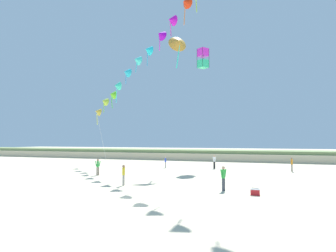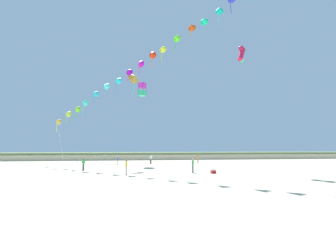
{
  "view_description": "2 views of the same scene",
  "coord_description": "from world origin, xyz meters",
  "px_view_note": "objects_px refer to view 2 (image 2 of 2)",
  "views": [
    {
      "loc": [
        7.96,
        -16.05,
        3.55
      ],
      "look_at": [
        -1.66,
        10.09,
        4.89
      ],
      "focal_mm": 32.0,
      "sensor_mm": 36.0,
      "label": 1
    },
    {
      "loc": [
        -2.56,
        -21.23,
        2.96
      ],
      "look_at": [
        1.75,
        8.13,
        5.86
      ],
      "focal_mm": 24.0,
      "sensor_mm": 36.0,
      "label": 2
    }
  ],
  "objects_px": {
    "person_near_left": "(193,164)",
    "person_far_left": "(198,159)",
    "large_kite_high_solo": "(142,89)",
    "beach_cooler": "(213,172)",
    "person_mid_center": "(83,163)",
    "person_far_center": "(117,160)",
    "large_kite_mid_trail": "(241,54)",
    "person_far_right": "(126,166)",
    "person_near_right": "(151,158)",
    "large_kite_low_lead": "(134,77)"
  },
  "relations": [
    {
      "from": "person_near_left",
      "to": "person_far_center",
      "type": "height_order",
      "value": "person_near_left"
    },
    {
      "from": "person_mid_center",
      "to": "large_kite_mid_trail",
      "type": "height_order",
      "value": "large_kite_mid_trail"
    },
    {
      "from": "person_far_left",
      "to": "person_far_right",
      "type": "height_order",
      "value": "person_far_right"
    },
    {
      "from": "person_far_left",
      "to": "large_kite_low_lead",
      "type": "height_order",
      "value": "large_kite_low_lead"
    },
    {
      "from": "person_near_right",
      "to": "beach_cooler",
      "type": "distance_m",
      "value": 18.13
    },
    {
      "from": "person_near_left",
      "to": "person_mid_center",
      "type": "bearing_deg",
      "value": 159.91
    },
    {
      "from": "person_mid_center",
      "to": "person_far_center",
      "type": "height_order",
      "value": "person_mid_center"
    },
    {
      "from": "person_far_center",
      "to": "beach_cooler",
      "type": "xyz_separation_m",
      "value": [
        12.16,
        -15.72,
        -0.65
      ]
    },
    {
      "from": "person_mid_center",
      "to": "person_near_right",
      "type": "bearing_deg",
      "value": 48.97
    },
    {
      "from": "person_far_right",
      "to": "large_kite_mid_trail",
      "type": "distance_m",
      "value": 23.77
    },
    {
      "from": "large_kite_high_solo",
      "to": "beach_cooler",
      "type": "relative_size",
      "value": 4.51
    },
    {
      "from": "person_far_right",
      "to": "person_far_center",
      "type": "distance_m",
      "value": 15.14
    },
    {
      "from": "person_far_center",
      "to": "large_kite_low_lead",
      "type": "relative_size",
      "value": 0.35
    },
    {
      "from": "person_far_center",
      "to": "large_kite_high_solo",
      "type": "bearing_deg",
      "value": 31.72
    },
    {
      "from": "person_far_left",
      "to": "large_kite_high_solo",
      "type": "xyz_separation_m",
      "value": [
        -10.68,
        1.89,
        13.6
      ]
    },
    {
      "from": "beach_cooler",
      "to": "person_mid_center",
      "type": "bearing_deg",
      "value": 159.51
    },
    {
      "from": "person_far_left",
      "to": "large_kite_mid_trail",
      "type": "xyz_separation_m",
      "value": [
        3.84,
        -11.16,
        16.23
      ]
    },
    {
      "from": "large_kite_mid_trail",
      "to": "large_kite_high_solo",
      "type": "xyz_separation_m",
      "value": [
        -14.52,
        13.05,
        -2.64
      ]
    },
    {
      "from": "large_kite_low_lead",
      "to": "beach_cooler",
      "type": "bearing_deg",
      "value": -53.24
    },
    {
      "from": "person_near_right",
      "to": "person_far_right",
      "type": "bearing_deg",
      "value": -103.47
    },
    {
      "from": "person_far_center",
      "to": "person_far_right",
      "type": "bearing_deg",
      "value": -81.9
    },
    {
      "from": "person_near_left",
      "to": "person_far_left",
      "type": "distance_m",
      "value": 16.38
    },
    {
      "from": "person_near_left",
      "to": "large_kite_low_lead",
      "type": "relative_size",
      "value": 0.41
    },
    {
      "from": "person_mid_center",
      "to": "person_far_left",
      "type": "height_order",
      "value": "person_mid_center"
    },
    {
      "from": "large_kite_mid_trail",
      "to": "person_far_center",
      "type": "bearing_deg",
      "value": 151.22
    },
    {
      "from": "person_near_left",
      "to": "person_mid_center",
      "type": "relative_size",
      "value": 1.05
    },
    {
      "from": "person_far_right",
      "to": "large_kite_high_solo",
      "type": "relative_size",
      "value": 0.62
    },
    {
      "from": "large_kite_low_lead",
      "to": "large_kite_high_solo",
      "type": "distance_m",
      "value": 6.06
    },
    {
      "from": "large_kite_high_solo",
      "to": "beach_cooler",
      "type": "height_order",
      "value": "large_kite_high_solo"
    },
    {
      "from": "person_near_right",
      "to": "large_kite_low_lead",
      "type": "xyz_separation_m",
      "value": [
        -3.28,
        -4.48,
        14.07
      ]
    },
    {
      "from": "large_kite_high_solo",
      "to": "person_far_left",
      "type": "bearing_deg",
      "value": -10.05
    },
    {
      "from": "large_kite_low_lead",
      "to": "large_kite_mid_trail",
      "type": "relative_size",
      "value": 1.5
    },
    {
      "from": "person_mid_center",
      "to": "person_far_center",
      "type": "distance_m",
      "value": 10.47
    },
    {
      "from": "person_mid_center",
      "to": "person_far_center",
      "type": "relative_size",
      "value": 1.11
    },
    {
      "from": "large_kite_low_lead",
      "to": "person_mid_center",
      "type": "bearing_deg",
      "value": -133.93
    },
    {
      "from": "person_far_left",
      "to": "beach_cooler",
      "type": "height_order",
      "value": "person_far_left"
    },
    {
      "from": "large_kite_mid_trail",
      "to": "beach_cooler",
      "type": "bearing_deg",
      "value": -141.43
    },
    {
      "from": "person_far_right",
      "to": "large_kite_low_lead",
      "type": "bearing_deg",
      "value": 86.95
    },
    {
      "from": "beach_cooler",
      "to": "large_kite_high_solo",
      "type": "bearing_deg",
      "value": 112.99
    },
    {
      "from": "person_mid_center",
      "to": "person_far_right",
      "type": "distance_m",
      "value": 7.77
    },
    {
      "from": "large_kite_mid_trail",
      "to": "large_kite_high_solo",
      "type": "distance_m",
      "value": 19.7
    },
    {
      "from": "large_kite_mid_trail",
      "to": "person_mid_center",
      "type": "bearing_deg",
      "value": 178.58
    },
    {
      "from": "person_mid_center",
      "to": "large_kite_mid_trail",
      "type": "xyz_separation_m",
      "value": [
        22.52,
        -0.56,
        16.21
      ]
    },
    {
      "from": "person_near_right",
      "to": "person_far_left",
      "type": "height_order",
      "value": "person_near_right"
    },
    {
      "from": "person_far_left",
      "to": "person_far_right",
      "type": "bearing_deg",
      "value": -129.24
    },
    {
      "from": "person_far_center",
      "to": "large_kite_mid_trail",
      "type": "height_order",
      "value": "large_kite_mid_trail"
    },
    {
      "from": "person_far_left",
      "to": "large_kite_mid_trail",
      "type": "height_order",
      "value": "large_kite_mid_trail"
    },
    {
      "from": "person_far_center",
      "to": "person_mid_center",
      "type": "bearing_deg",
      "value": -110.44
    },
    {
      "from": "beach_cooler",
      "to": "person_far_right",
      "type": "bearing_deg",
      "value": 175.87
    },
    {
      "from": "person_mid_center",
      "to": "person_far_center",
      "type": "bearing_deg",
      "value": 69.56
    }
  ]
}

